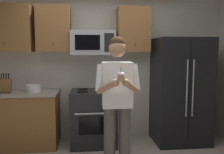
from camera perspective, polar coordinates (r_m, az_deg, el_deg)
The scene contains 10 objects.
wall_back at distance 4.25m, azimuth -2.73°, elevation 2.57°, with size 4.40×0.10×2.60m, color beige.
oven_range at distance 4.00m, azimuth -4.54°, elevation -9.88°, with size 0.76×0.70×0.93m.
microwave at distance 3.97m, azimuth -4.73°, elevation 8.37°, with size 0.74×0.41×0.40m.
refrigerator at distance 4.17m, azimuth 16.52°, elevation -3.27°, with size 0.90×0.75×1.80m.
cabinet_row_upper at distance 4.06m, azimuth -13.07°, elevation 11.43°, with size 2.78×0.36×0.76m.
counter_left at distance 4.20m, azimuth -22.83°, elevation -9.56°, with size 1.44×0.66×0.92m.
knife_block at distance 4.07m, azimuth -24.75°, elevation -1.90°, with size 0.16×0.15×0.32m.
bowl_large_white at distance 3.99m, azimuth -18.86°, elevation -2.61°, with size 0.25×0.25×0.11m.
person at distance 2.97m, azimuth 1.32°, elevation -4.91°, with size 0.60×0.48×1.76m.
cupcake at distance 2.60m, azimuth 2.23°, elevation 0.16°, with size 0.09×0.09×0.17m.
Camera 1 is at (-0.23, -2.49, 1.56)m, focal length 37.05 mm.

